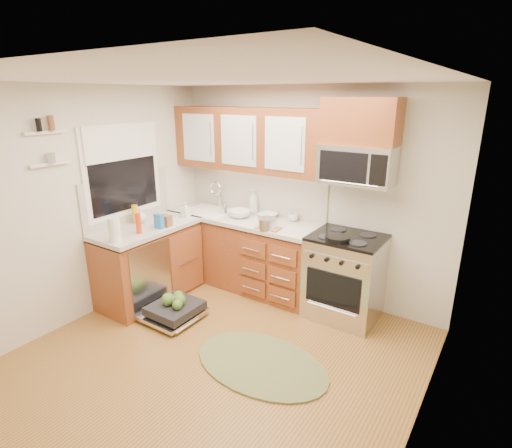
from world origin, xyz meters
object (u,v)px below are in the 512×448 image
Objects in this scene: stock_pot at (267,224)px; bowl_b at (240,214)px; range at (345,277)px; dishwasher at (173,311)px; rug at (261,363)px; upper_cabinets at (247,139)px; paper_towel_roll at (114,230)px; sink at (209,220)px; cutting_board at (268,228)px; bowl_a at (268,215)px; skillet at (337,238)px; microwave at (357,165)px; cup at (293,217)px.

bowl_b is (-0.54, 0.20, -0.02)m from stock_pot.
dishwasher is (-1.54, -1.13, -0.38)m from range.
stock_pot reaches higher than rug.
dishwasher is 3.24× the size of stock_pot.
stock_pot is (0.52, -0.35, -0.89)m from upper_cabinets.
sink is at bearing 88.35° from paper_towel_roll.
stock_pot is 0.80× the size of cutting_board.
bowl_a reaches higher than sink.
skillet is 0.84m from cutting_board.
microwave reaches higher than stock_pot.
rug is 6.14× the size of stock_pot.
sink is 2.20× the size of bowl_b.
microwave is 6.18× the size of cup.
cutting_board is (0.66, 0.93, 0.83)m from dishwasher.
microwave is at bearing 20.08° from cutting_board.
microwave is 2.97× the size of skillet.
stock_pot is 1.65m from paper_towel_roll.
upper_cabinets reaches higher than range.
skillet is at bearing 1.12° from cutting_board.
range is at bearing -8.66° from bowl_a.
bowl_a is at bearing 29.77° from bowl_b.
upper_cabinets reaches higher than microwave.
cutting_board is (1.05, -0.19, 0.13)m from sink.
skillet is at bearing -7.38° from bowl_b.
cutting_board is at bearing 119.38° from rug.
paper_towel_roll is at bearing -131.28° from stock_pot.
cutting_board is 1.01× the size of paper_towel_roll.
upper_cabinets is at bearing 70.44° from paper_towel_roll.
microwave is 1.18m from stock_pot.
paper_towel_roll is 2.05m from cup.
sink is 2.29× the size of cutting_board.
sink is 0.85m from bowl_a.
cutting_board is at bearing -159.92° from microwave.
paper_towel_roll reaches higher than cup.
microwave is 2.81× the size of cutting_board.
skillet is (-0.04, -0.30, -0.73)m from microwave.
sink reaches higher than dishwasher.
range is 1.04m from stock_pot.
stock_pot reaches higher than dishwasher.
sink is 5.04× the size of cup.
bowl_a reaches higher than range.
paper_towel_roll reaches higher than skillet.
cutting_board is at bearing 48.79° from paper_towel_roll.
upper_cabinets reaches higher than skillet.
paper_towel_roll is (-1.93, -1.27, 0.08)m from skillet.
paper_towel_roll is at bearing -131.21° from cutting_board.
stock_pot is 0.58m from bowl_b.
range is 1.37m from rug.
paper_towel_roll is at bearing -141.47° from microwave.
stock_pot is (1.05, -0.20, 0.19)m from sink.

